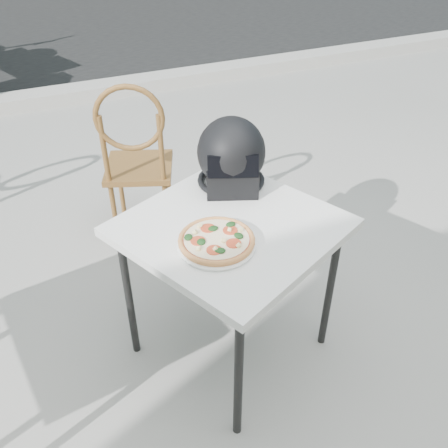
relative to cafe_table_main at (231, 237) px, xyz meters
name	(u,v)px	position (x,y,z in m)	size (l,w,h in m)	color
ground	(252,301)	(0.22, 0.21, -0.63)	(80.00, 80.00, 0.00)	#97958F
street_asphalt	(54,4)	(0.22, 7.21, -0.62)	(30.00, 8.00, 0.00)	black
curb	(114,88)	(0.22, 3.21, -0.57)	(30.00, 0.25, 0.12)	#ADA9A2
cafe_table_main	(231,237)	(0.00, 0.00, 0.00)	(0.96, 0.96, 0.69)	silver
plate	(217,244)	(-0.10, -0.11, 0.07)	(0.31, 0.31, 0.02)	white
pizza	(217,240)	(-0.10, -0.11, 0.09)	(0.32, 0.32, 0.03)	#C88549
helmet	(231,157)	(0.12, 0.26, 0.19)	(0.37, 0.38, 0.29)	black
cafe_chair_main	(136,154)	(-0.12, 0.98, -0.10)	(0.47, 0.47, 0.95)	brown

